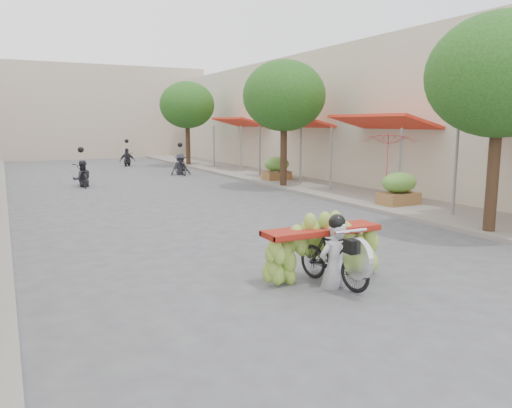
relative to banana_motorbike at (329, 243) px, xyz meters
The scene contains 15 objects.
ground 2.84m from the banana_motorbike, 85.90° to the right, with size 120.00×120.00×0.00m, color #535458.
sidewalk_right 14.22m from the banana_motorbike, 59.56° to the left, with size 4.00×60.00×0.12m, color gray.
shophouse_row_right 16.75m from the banana_motorbike, 42.70° to the left, with size 9.77×40.00×6.00m.
far_building 35.36m from the banana_motorbike, 89.68° to the left, with size 20.00×6.00×7.00m, color #BBA894.
street_tree_near 6.51m from the banana_motorbike, 12.58° to the left, with size 3.40×3.40×5.25m.
street_tree_mid 12.94m from the banana_motorbike, 63.55° to the left, with size 3.40×3.40×5.25m.
street_tree_far 24.11m from the banana_motorbike, 76.46° to the left, with size 3.40×3.40×5.25m.
produce_crate_mid 8.28m from the banana_motorbike, 39.37° to the left, with size 1.20×0.88×1.16m.
produce_crate_far 14.71m from the banana_motorbike, 64.23° to the left, with size 1.20×0.88×1.16m.
banana_motorbike is the anchor object (origin of this frame).
market_umbrella 8.20m from the banana_motorbike, 41.63° to the left, with size 2.27×2.27×1.67m.
pedestrian 14.71m from the banana_motorbike, 64.49° to the left, with size 1.00×0.85×1.74m.
bg_motorbike_a 15.65m from the banana_motorbike, 96.83° to the left, with size 0.81×1.70×1.95m.
bg_motorbike_b 18.57m from the banana_motorbike, 79.37° to the left, with size 1.07×1.72×1.95m.
bg_motorbike_c 25.09m from the banana_motorbike, 85.06° to the left, with size 1.11×1.55×1.95m.
Camera 1 is at (-5.01, -4.02, 2.71)m, focal length 35.00 mm.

